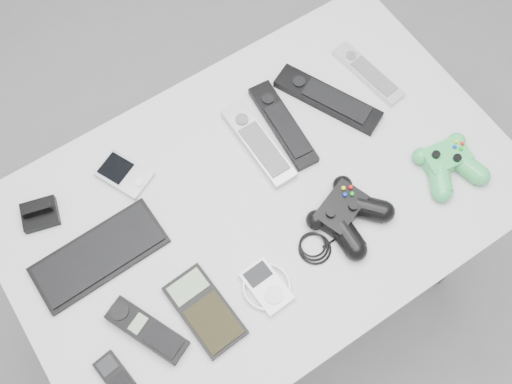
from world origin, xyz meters
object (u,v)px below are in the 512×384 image
pda_keyboard (99,255)px  mp3_player (267,286)px  remote_black_b (328,99)px  cordless_handset (147,330)px  mobile_phone (116,377)px  controller_green (449,162)px  remote_black_a (283,124)px  remote_silver_b (368,73)px  calculator (205,310)px  controller_black (347,213)px  desk (261,209)px  pda (124,174)px  remote_silver_a (258,143)px

pda_keyboard → mp3_player: size_ratio=2.59×
remote_black_b → cordless_handset: size_ratio=1.52×
mobile_phone → controller_green: bearing=-7.7°
remote_black_a → remote_silver_b: bearing=5.9°
mobile_phone → calculator: bearing=-2.9°
cordless_handset → calculator: size_ratio=0.96×
pda_keyboard → remote_silver_b: 0.75m
pda_keyboard → remote_black_a: remote_black_a is taller
mobile_phone → controller_black: controller_black is taller
desk → pda_keyboard: size_ratio=4.00×
desk → mobile_phone: mobile_phone is taller
calculator → controller_green: bearing=-5.6°
remote_black_a → mp3_player: 0.38m
pda_keyboard → mp3_player: 0.36m
pda → calculator: (-0.01, -0.36, -0.00)m
pda → remote_silver_a: size_ratio=0.50×
remote_silver_a → mp3_player: 0.33m
mp3_player → controller_green: size_ratio=0.72×
mp3_player → pda: bearing=104.2°
remote_black_a → controller_green: 0.38m
remote_silver_a → mp3_player: bearing=-120.7°
remote_silver_b → controller_black: 0.38m
desk → remote_black_a: size_ratio=4.71×
cordless_handset → controller_green: (0.74, -0.05, 0.01)m
remote_black_a → remote_black_b: bearing=4.1°
cordless_handset → mp3_player: size_ratio=1.59×
mobile_phone → calculator: 0.21m
mobile_phone → cordless_handset: bearing=18.4°
cordless_handset → desk: bearing=-5.8°
mobile_phone → remote_silver_a: bearing=20.8°
remote_silver_b → remote_black_b: bearing=175.7°
remote_black_b → mobile_phone: size_ratio=2.64×
desk → pda_keyboard: (-0.36, 0.08, 0.07)m
remote_black_b → remote_silver_a: bearing=157.7°
pda → remote_black_a: remote_black_a is taller
desk → remote_silver_b: bearing=17.9°
remote_silver_a → mp3_player: remote_silver_a is taller
pda → controller_green: controller_green is taller
mp3_player → calculator: bearing=164.6°
desk → remote_black_a: remote_black_a is taller
remote_black_a → mobile_phone: 0.65m
remote_black_b → controller_green: 0.31m
remote_black_a → remote_silver_b: size_ratio=1.19×
mobile_phone → controller_black: bearing=-5.1°
pda_keyboard → cordless_handset: cordless_handset is taller
remote_silver_a → cordless_handset: bearing=-151.4°
controller_black → pda: bearing=115.6°
mobile_phone → remote_black_a: bearing=18.5°
pda_keyboard → mobile_phone: 0.25m
remote_silver_a → remote_black_a: remote_silver_a is taller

